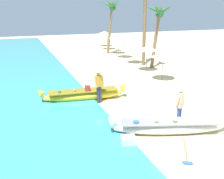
{
  "coord_description": "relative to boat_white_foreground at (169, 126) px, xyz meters",
  "views": [
    {
      "loc": [
        -6.52,
        -8.39,
        4.69
      ],
      "look_at": [
        -2.29,
        2.92,
        0.9
      ],
      "focal_mm": 41.57,
      "sensor_mm": 36.0,
      "label": 1
    }
  ],
  "objects": [
    {
      "name": "ground_plane",
      "position": [
        1.22,
        0.53,
        -0.28
      ],
      "size": [
        80.0,
        80.0,
        0.0
      ],
      "primitive_type": "plane",
      "color": "beige"
    },
    {
      "name": "parasol_row_1",
      "position": [
        4.22,
        9.89,
        1.46
      ],
      "size": [
        1.6,
        1.6,
        1.91
      ],
      "color": "#8E6B47",
      "rests_on": "ground"
    },
    {
      "name": "boat_white_foreground",
      "position": [
        0.0,
        0.0,
        0.0
      ],
      "size": [
        4.62,
        2.08,
        0.83
      ],
      "color": "white",
      "rests_on": "ground"
    },
    {
      "name": "person_vendor_hatted",
      "position": [
        -1.5,
        4.21,
        0.75
      ],
      "size": [
        0.58,
        0.44,
        1.79
      ],
      "color": "#333842",
      "rests_on": "ground"
    },
    {
      "name": "parasol_row_5",
      "position": [
        5.02,
        21.33,
        1.46
      ],
      "size": [
        1.6,
        1.6,
        1.91
      ],
      "color": "#8E6B47",
      "rests_on": "ground"
    },
    {
      "name": "parasol_row_0",
      "position": [
        3.89,
        6.99,
        1.46
      ],
      "size": [
        1.6,
        1.6,
        1.91
      ],
      "color": "#8E6B47",
      "rests_on": "ground"
    },
    {
      "name": "parasol_row_6",
      "position": [
        5.58,
        24.02,
        1.46
      ],
      "size": [
        1.6,
        1.6,
        1.91
      ],
      "color": "#8E6B47",
      "rests_on": "ground"
    },
    {
      "name": "palm_tree_leaning_seaward",
      "position": [
        5.5,
        10.61,
        3.71
      ],
      "size": [
        2.34,
        2.54,
        5.08
      ],
      "color": "brown",
      "rests_on": "ground"
    },
    {
      "name": "parasol_row_4",
      "position": [
        4.92,
        18.18,
        1.46
      ],
      "size": [
        1.6,
        1.6,
        1.91
      ],
      "color": "#8E6B47",
      "rests_on": "ground"
    },
    {
      "name": "paddle",
      "position": [
        -0.28,
        -1.54,
        -0.25
      ],
      "size": [
        1.12,
        1.65,
        0.05
      ],
      "color": "#8E6B47",
      "rests_on": "ground"
    },
    {
      "name": "palm_tree_mid_cluster",
      "position": [
        4.56,
        18.69,
        4.15
      ],
      "size": [
        2.47,
        2.77,
        5.67
      ],
      "color": "brown",
      "rests_on": "ground"
    },
    {
      "name": "cooler_box",
      "position": [
        -1.9,
        -0.38,
        -0.09
      ],
      "size": [
        0.56,
        0.45,
        0.4
      ],
      "primitive_type": "cube",
      "rotation": [
        0.0,
        0.0,
        -0.22
      ],
      "color": "silver",
      "rests_on": "ground"
    },
    {
      "name": "boat_yellow_midground",
      "position": [
        -2.14,
        4.9,
        0.02
      ],
      "size": [
        4.67,
        1.23,
        0.86
      ],
      "color": "yellow",
      "rests_on": "ground"
    },
    {
      "name": "parasol_row_2",
      "position": [
        4.5,
        12.76,
        1.46
      ],
      "size": [
        1.6,
        1.6,
        1.91
      ],
      "color": "#8E6B47",
      "rests_on": "ground"
    },
    {
      "name": "person_tourist_customer",
      "position": [
        0.82,
        0.52,
        0.65
      ],
      "size": [
        0.57,
        0.46,
        1.65
      ],
      "color": "#3D5BA8",
      "rests_on": "ground"
    },
    {
      "name": "parasol_row_3",
      "position": [
        4.68,
        15.67,
        1.46
      ],
      "size": [
        1.6,
        1.6,
        1.91
      ],
      "color": "#8E6B47",
      "rests_on": "ground"
    }
  ]
}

